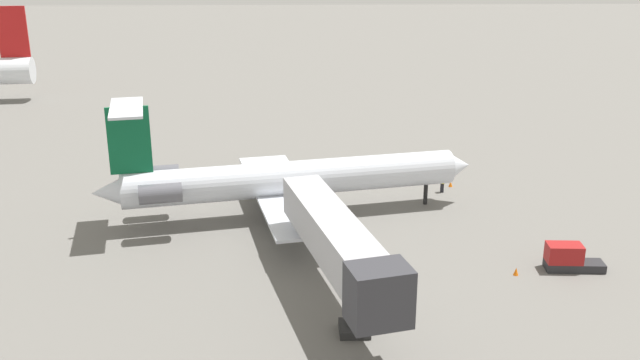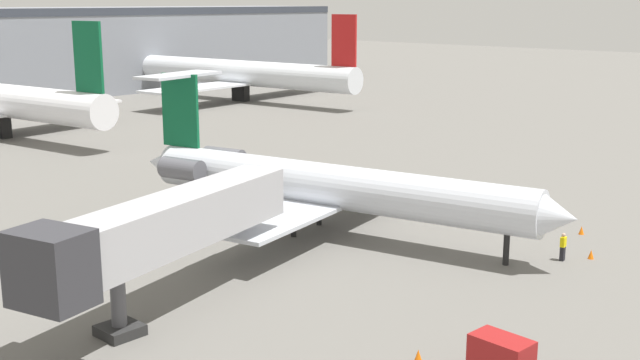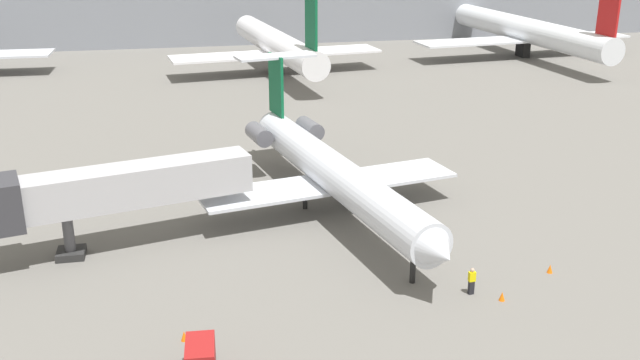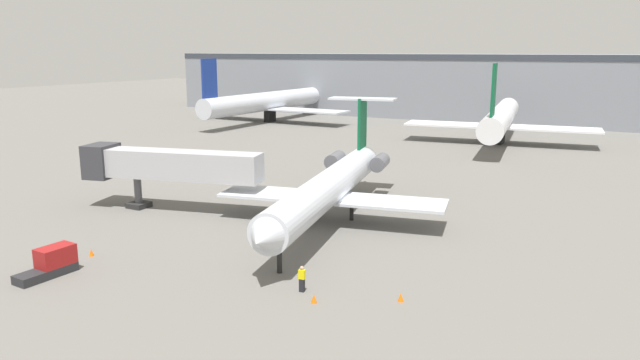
% 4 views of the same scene
% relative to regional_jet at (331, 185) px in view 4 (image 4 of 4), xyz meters
% --- Properties ---
extents(ground_plane, '(400.00, 400.00, 0.10)m').
position_rel_regional_jet_xyz_m(ground_plane, '(0.98, 0.49, -3.39)').
color(ground_plane, '#66635E').
extents(regional_jet, '(20.30, 31.29, 9.94)m').
position_rel_regional_jet_xyz_m(regional_jet, '(0.00, 0.00, 0.00)').
color(regional_jet, silver).
rests_on(regional_jet, ground_plane).
extents(jet_bridge, '(17.44, 7.00, 5.97)m').
position_rel_regional_jet_xyz_m(jet_bridge, '(-15.84, -3.77, 0.94)').
color(jet_bridge, '#ADADB2').
rests_on(jet_bridge, ground_plane).
extents(ground_crew_marshaller, '(0.42, 0.30, 1.69)m').
position_rel_regional_jet_xyz_m(ground_crew_marshaller, '(5.47, -14.30, -2.49)').
color(ground_crew_marshaller, black).
rests_on(ground_crew_marshaller, ground_plane).
extents(baggage_tug_lead, '(1.65, 4.08, 1.90)m').
position_rel_regional_jet_xyz_m(baggage_tug_lead, '(-10.62, -19.90, -2.51)').
color(baggage_tug_lead, '#262628').
rests_on(baggage_tug_lead, ground_plane).
extents(traffic_cone_near, '(0.36, 0.36, 0.55)m').
position_rel_regional_jet_xyz_m(traffic_cone_near, '(6.94, -15.40, -3.07)').
color(traffic_cone_near, orange).
rests_on(traffic_cone_near, ground_plane).
extents(traffic_cone_mid, '(0.36, 0.36, 0.55)m').
position_rel_regional_jet_xyz_m(traffic_cone_mid, '(11.40, -12.72, -3.07)').
color(traffic_cone_mid, orange).
rests_on(traffic_cone_mid, ground_plane).
extents(traffic_cone_far, '(0.36, 0.36, 0.55)m').
position_rel_regional_jet_xyz_m(traffic_cone_far, '(-11.34, -16.06, -3.07)').
color(traffic_cone_far, orange).
rests_on(traffic_cone_far, ground_plane).
extents(terminal_building, '(168.47, 21.47, 13.88)m').
position_rel_regional_jet_xyz_m(terminal_building, '(0.98, 87.62, 3.61)').
color(terminal_building, gray).
rests_on(terminal_building, ground_plane).
extents(parked_airliner_west_end, '(35.10, 41.70, 13.24)m').
position_rel_regional_jet_xyz_m(parked_airliner_west_end, '(-45.56, 59.36, 0.87)').
color(parked_airliner_west_end, silver).
rests_on(parked_airliner_west_end, ground_plane).
extents(parked_airliner_west_mid, '(30.46, 35.81, 13.06)m').
position_rel_regional_jet_xyz_m(parked_airliner_west_mid, '(3.40, 51.75, 0.78)').
color(parked_airliner_west_mid, white).
rests_on(parked_airliner_west_mid, ground_plane).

